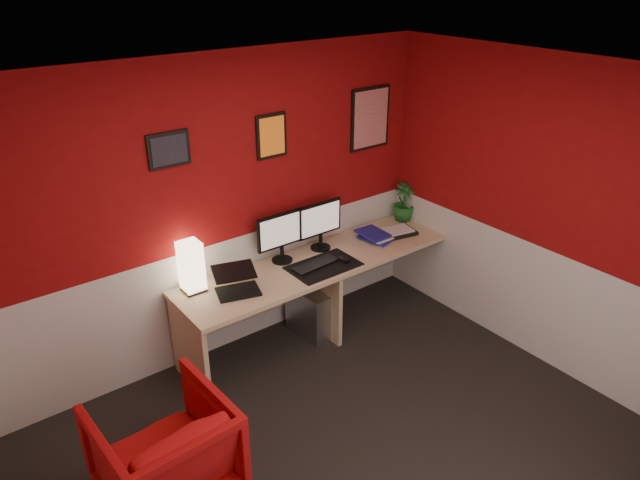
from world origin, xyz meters
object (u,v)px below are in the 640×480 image
(laptop, at_px, (237,280))
(zen_tray, at_px, (396,232))
(monitor_right, at_px, (321,219))
(pc_tower, at_px, (309,312))
(desk, at_px, (320,297))
(shoji_lamp, at_px, (191,268))
(potted_plant, at_px, (404,202))
(armchair, at_px, (165,452))
(monitor_left, at_px, (281,230))

(laptop, distance_m, zen_tray, 1.74)
(laptop, distance_m, monitor_right, 1.02)
(laptop, bearing_deg, pc_tower, 22.39)
(monitor_right, relative_size, pc_tower, 1.29)
(desk, distance_m, zen_tray, 0.98)
(shoji_lamp, relative_size, pc_tower, 0.89)
(desk, bearing_deg, laptop, -177.47)
(monitor_right, xyz_separation_m, pc_tower, (-0.24, -0.15, -0.80))
(shoji_lamp, bearing_deg, zen_tray, -6.03)
(monitor_right, distance_m, zen_tray, 0.83)
(zen_tray, height_order, potted_plant, potted_plant)
(desk, distance_m, laptop, 0.96)
(shoji_lamp, height_order, armchair, shoji_lamp)
(zen_tray, distance_m, pc_tower, 1.13)
(laptop, relative_size, potted_plant, 0.87)
(pc_tower, distance_m, armchair, 1.97)
(laptop, relative_size, pc_tower, 0.73)
(desk, height_order, shoji_lamp, shoji_lamp)
(laptop, relative_size, armchair, 0.43)
(desk, xyz_separation_m, pc_tower, (-0.09, 0.04, -0.14))
(pc_tower, bearing_deg, shoji_lamp, 167.41)
(potted_plant, height_order, pc_tower, potted_plant)
(monitor_right, xyz_separation_m, zen_tray, (0.76, -0.19, -0.28))
(laptop, xyz_separation_m, armchair, (-1.02, -0.81, -0.49))
(potted_plant, bearing_deg, monitor_right, -179.99)
(desk, xyz_separation_m, shoji_lamp, (-1.09, 0.21, 0.56))
(shoji_lamp, bearing_deg, monitor_right, -1.03)
(shoji_lamp, height_order, potted_plant, shoji_lamp)
(monitor_right, bearing_deg, shoji_lamp, 178.97)
(desk, relative_size, shoji_lamp, 6.50)
(monitor_right, bearing_deg, laptop, -167.35)
(monitor_right, xyz_separation_m, armchair, (-2.00, -1.03, -0.67))
(shoji_lamp, height_order, laptop, shoji_lamp)
(potted_plant, bearing_deg, zen_tray, -145.75)
(monitor_left, distance_m, monitor_right, 0.41)
(laptop, height_order, potted_plant, potted_plant)
(laptop, distance_m, pc_tower, 0.96)
(monitor_right, bearing_deg, zen_tray, -13.99)
(shoji_lamp, xyz_separation_m, monitor_right, (1.24, -0.02, 0.09))
(shoji_lamp, distance_m, zen_tray, 2.02)
(monitor_left, xyz_separation_m, pc_tower, (0.17, -0.16, -0.80))
(shoji_lamp, distance_m, monitor_left, 0.84)
(desk, distance_m, monitor_left, 0.73)
(pc_tower, bearing_deg, potted_plant, 3.59)
(potted_plant, bearing_deg, armchair, -161.24)
(shoji_lamp, height_order, pc_tower, shoji_lamp)
(monitor_left, height_order, zen_tray, monitor_left)
(pc_tower, bearing_deg, monitor_right, 28.29)
(monitor_right, height_order, armchair, monitor_right)
(desk, height_order, armchair, desk)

